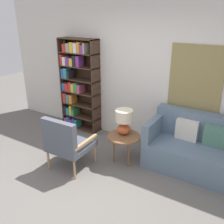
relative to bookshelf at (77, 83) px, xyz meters
The scene contains 7 objects.
ground_plane 2.50m from the bookshelf, 53.86° to the right, with size 14.00×14.00×0.00m, color #66605B.
wall_back 1.47m from the bookshelf, ahead, with size 6.40×0.08×2.70m.
bookshelf is the anchor object (origin of this frame).
armchair 1.71m from the bookshelf, 57.57° to the right, with size 0.64×0.66×0.92m.
couch 2.97m from the bookshelf, ahead, with size 2.03×0.81×0.90m.
side_table 1.80m from the bookshelf, 24.59° to the right, with size 0.55×0.55×0.50m.
table_lamp 1.67m from the bookshelf, 23.08° to the right, with size 0.29×0.29×0.43m.
Camera 1 is at (1.98, -2.11, 2.42)m, focal length 40.00 mm.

